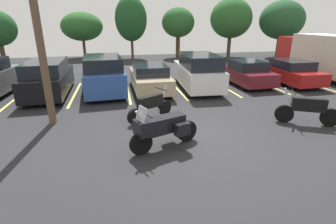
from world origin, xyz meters
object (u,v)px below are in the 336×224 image
Objects in this scene: motorcycle_touring at (163,127)px; car_red at (289,72)px; car_blue at (103,75)px; motorcycle_second at (307,109)px; car_tan at (150,78)px; car_black at (48,78)px; car_maroon at (246,73)px; motorcycle_third at (151,106)px; car_white at (198,72)px; box_truck at (319,54)px.

motorcycle_touring is 0.47× the size of car_red.
motorcycle_second is at bearing -39.53° from car_blue.
motorcycle_second is at bearing -50.20° from car_tan.
car_tan is at bearing -1.53° from car_black.
motorcycle_touring is 9.51m from car_maroon.
car_black is 1.12× the size of car_maroon.
car_blue is 1.05× the size of car_tan.
car_red is (3.61, 6.02, 0.12)m from motorcycle_second.
car_black is at bearing 179.99° from car_red.
car_red is (9.06, 4.38, 0.15)m from motorcycle_third.
motorcycle_third is 0.38× the size of car_black.
motorcycle_third is at bearing -97.37° from car_tan.
motorcycle_second is 6.38m from car_maroon.
car_tan is 2.67m from car_white.
motorcycle_touring is 0.51× the size of car_maroon.
motorcycle_touring reaches higher than motorcycle_second.
car_white is 5.87m from car_red.
box_truck is at bearing 7.45° from car_tan.
car_tan reaches higher than motorcycle_second.
motorcycle_second is 0.32× the size of box_truck.
car_blue is at bearing -174.42° from box_truck.
box_truck reaches higher than car_white.
motorcycle_second is 10.07m from box_truck.
motorcycle_touring is 5.50m from motorcycle_second.
motorcycle_second is 5.70m from motorcycle_third.
motorcycle_third is 10.06m from car_red.
car_maroon reaches higher than motorcycle_second.
car_tan is 1.05× the size of car_maroon.
box_truck reaches higher than car_tan.
car_red is (10.93, -0.02, -0.26)m from car_blue.
motorcycle_third is 4.79m from car_blue.
box_truck reaches higher than car_maroon.
box_truck is at bearing 33.86° from motorcycle_touring.
car_red is 3.54m from box_truck.
motorcycle_touring is at bearing -116.09° from car_white.
motorcycle_third is at bearing -67.01° from car_blue.
motorcycle_third is 0.40× the size of car_red.
motorcycle_second is (5.45, 0.77, -0.09)m from motorcycle_touring.
box_truck is (14.07, 1.37, 0.55)m from car_blue.
car_red is (2.70, -0.29, 0.01)m from car_maroon.
motorcycle_touring is 1.18× the size of motorcycle_third.
car_maroon is at bearing 1.50° from car_black.
car_white reaches higher than car_blue.
car_blue is at bearing 140.47° from motorcycle_second.
motorcycle_second is 0.42× the size of car_white.
car_white is (2.65, -0.13, 0.26)m from car_tan.
car_maroon is at bearing 1.89° from car_blue.
motorcycle_second is 6.19m from car_white.
car_tan reaches higher than motorcycle_touring.
car_white is at bearing 52.06° from motorcycle_third.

